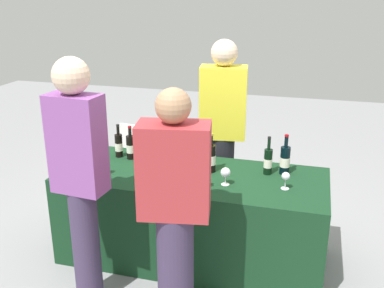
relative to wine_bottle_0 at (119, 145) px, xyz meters
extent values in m
plane|color=gray|center=(0.71, -0.20, -0.85)|extent=(12.00, 12.00, 0.00)
cube|color=#14381E|center=(0.71, -0.20, -0.48)|extent=(2.10, 0.84, 0.75)
cylinder|color=black|center=(0.00, 0.00, 0.00)|extent=(0.07, 0.07, 0.20)
cylinder|color=black|center=(0.00, 0.00, 0.13)|extent=(0.02, 0.02, 0.08)
cylinder|color=black|center=(0.00, 0.00, 0.18)|extent=(0.03, 0.03, 0.02)
cylinder|color=silver|center=(0.00, 0.00, -0.01)|extent=(0.07, 0.07, 0.07)
cylinder|color=black|center=(0.12, -0.02, 0.00)|extent=(0.07, 0.07, 0.20)
cylinder|color=black|center=(0.12, -0.02, 0.13)|extent=(0.03, 0.03, 0.07)
cylinder|color=maroon|center=(0.12, -0.02, 0.18)|extent=(0.03, 0.03, 0.02)
cylinder|color=silver|center=(0.12, -0.02, -0.01)|extent=(0.07, 0.07, 0.07)
cylinder|color=black|center=(0.46, -0.02, 0.01)|extent=(0.07, 0.07, 0.23)
cylinder|color=black|center=(0.46, -0.02, 0.16)|extent=(0.03, 0.03, 0.08)
cylinder|color=maroon|center=(0.46, -0.02, 0.21)|extent=(0.03, 0.03, 0.02)
cylinder|color=silver|center=(0.46, -0.02, 0.00)|extent=(0.07, 0.07, 0.08)
cylinder|color=black|center=(0.69, -0.11, 0.01)|extent=(0.07, 0.07, 0.23)
cylinder|color=black|center=(0.69, -0.11, 0.16)|extent=(0.03, 0.03, 0.07)
cylinder|color=maroon|center=(0.69, -0.11, 0.21)|extent=(0.03, 0.03, 0.02)
cylinder|color=silver|center=(0.69, -0.11, 0.00)|extent=(0.07, 0.07, 0.08)
cylinder|color=black|center=(0.84, -0.11, 0.01)|extent=(0.08, 0.08, 0.22)
cylinder|color=black|center=(0.84, -0.11, 0.16)|extent=(0.03, 0.03, 0.08)
cylinder|color=gold|center=(0.84, -0.11, 0.20)|extent=(0.03, 0.03, 0.02)
cylinder|color=silver|center=(0.84, -0.11, 0.00)|extent=(0.08, 0.08, 0.08)
cylinder|color=black|center=(1.28, -0.04, 0.00)|extent=(0.06, 0.06, 0.20)
cylinder|color=black|center=(1.28, -0.04, 0.14)|extent=(0.02, 0.02, 0.09)
cylinder|color=black|center=(1.28, -0.04, 0.20)|extent=(0.03, 0.03, 0.02)
cylinder|color=silver|center=(1.28, -0.04, -0.01)|extent=(0.07, 0.07, 0.07)
cylinder|color=black|center=(1.41, 0.00, 0.01)|extent=(0.08, 0.08, 0.22)
cylinder|color=black|center=(1.41, 0.00, 0.16)|extent=(0.03, 0.03, 0.09)
cylinder|color=maroon|center=(1.41, 0.00, 0.21)|extent=(0.03, 0.03, 0.02)
cylinder|color=silver|center=(1.41, 0.00, -0.01)|extent=(0.08, 0.08, 0.08)
cylinder|color=silver|center=(0.05, -0.39, -0.10)|extent=(0.06, 0.06, 0.00)
cylinder|color=silver|center=(0.05, -0.39, -0.06)|extent=(0.01, 0.01, 0.08)
sphere|color=silver|center=(0.05, -0.39, 0.00)|extent=(0.06, 0.06, 0.06)
cylinder|color=silver|center=(0.62, -0.30, -0.10)|extent=(0.06, 0.06, 0.00)
cylinder|color=silver|center=(0.62, -0.30, -0.07)|extent=(0.01, 0.01, 0.06)
sphere|color=silver|center=(0.62, -0.30, -0.01)|extent=(0.07, 0.07, 0.07)
cylinder|color=silver|center=(0.87, -0.42, -0.10)|extent=(0.06, 0.06, 0.00)
cylinder|color=silver|center=(0.87, -0.42, -0.06)|extent=(0.01, 0.01, 0.07)
sphere|color=silver|center=(0.87, -0.42, 0.00)|extent=(0.07, 0.07, 0.07)
sphere|color=#590C19|center=(0.87, -0.42, -0.01)|extent=(0.04, 0.04, 0.04)
cylinder|color=silver|center=(1.00, -0.33, -0.10)|extent=(0.06, 0.06, 0.00)
cylinder|color=silver|center=(1.00, -0.33, -0.07)|extent=(0.01, 0.01, 0.06)
sphere|color=silver|center=(1.00, -0.33, -0.01)|extent=(0.07, 0.07, 0.07)
cylinder|color=silver|center=(1.44, -0.28, -0.10)|extent=(0.06, 0.06, 0.00)
cylinder|color=silver|center=(1.44, -0.28, -0.07)|extent=(0.01, 0.01, 0.07)
sphere|color=silver|center=(1.44, -0.28, 0.00)|extent=(0.06, 0.06, 0.06)
cylinder|color=black|center=(0.82, 0.45, -0.42)|extent=(0.22, 0.22, 0.85)
cube|color=yellow|center=(0.82, 0.45, 0.32)|extent=(0.43, 0.28, 0.64)
sphere|color=beige|center=(0.82, 0.45, 0.76)|extent=(0.23, 0.23, 0.23)
cylinder|color=#3F3351|center=(0.15, -0.93, -0.42)|extent=(0.19, 0.19, 0.87)
cube|color=#8C4C99|center=(0.15, -0.93, 0.34)|extent=(0.36, 0.22, 0.65)
sphere|color=beige|center=(0.15, -0.93, 0.78)|extent=(0.23, 0.23, 0.23)
cylinder|color=#3F3351|center=(0.81, -0.95, -0.45)|extent=(0.24, 0.24, 0.79)
cube|color=#B23338|center=(0.81, -0.95, 0.24)|extent=(0.47, 0.32, 0.59)
sphere|color=tan|center=(0.81, -0.95, 0.64)|extent=(0.21, 0.21, 0.21)
cube|color=white|center=(-0.16, 0.89, -0.48)|extent=(0.49, 0.09, 0.75)
camera|label=1|loc=(1.58, -3.35, 1.30)|focal=42.11mm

